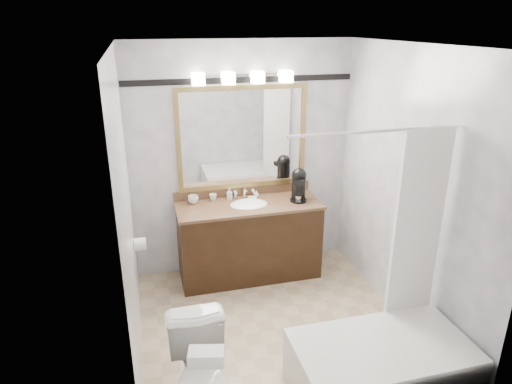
{
  "coord_description": "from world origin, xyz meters",
  "views": [
    {
      "loc": [
        -1.07,
        -3.31,
        2.67
      ],
      "look_at": [
        -0.1,
        0.35,
        1.24
      ],
      "focal_mm": 32.0,
      "sensor_mm": 36.0,
      "label": 1
    }
  ],
  "objects": [
    {
      "name": "toilet",
      "position": [
        -0.79,
        -0.88,
        0.38
      ],
      "size": [
        0.42,
        0.74,
        0.75
      ],
      "primitive_type": "imported",
      "rotation": [
        0.0,
        0.0,
        0.0
      ],
      "color": "white",
      "rests_on": "ground"
    },
    {
      "name": "accent_stripe",
      "position": [
        0.0,
        1.29,
        2.1
      ],
      "size": [
        2.4,
        0.01,
        0.06
      ],
      "primitive_type": "cube",
      "color": "black",
      "rests_on": "room"
    },
    {
      "name": "coffee_maker",
      "position": [
        0.55,
        1.01,
        1.03
      ],
      "size": [
        0.19,
        0.23,
        0.35
      ],
      "rotation": [
        0.0,
        0.0,
        -0.34
      ],
      "color": "black",
      "rests_on": "vanity"
    },
    {
      "name": "mirror",
      "position": [
        0.0,
        1.28,
        1.5
      ],
      "size": [
        1.4,
        0.04,
        1.1
      ],
      "color": "#9C8146",
      "rests_on": "room"
    },
    {
      "name": "bathtub",
      "position": [
        0.55,
        -0.9,
        0.28
      ],
      "size": [
        1.3,
        0.75,
        1.96
      ],
      "color": "white",
      "rests_on": "ground"
    },
    {
      "name": "room",
      "position": [
        0.0,
        0.0,
        1.25
      ],
      "size": [
        2.42,
        2.62,
        2.52
      ],
      "color": "tan",
      "rests_on": "ground"
    },
    {
      "name": "cup_right",
      "position": [
        -0.35,
        1.21,
        0.89
      ],
      "size": [
        0.1,
        0.1,
        0.07
      ],
      "primitive_type": "imported",
      "rotation": [
        0.0,
        0.0,
        -0.34
      ],
      "color": "white",
      "rests_on": "vanity"
    },
    {
      "name": "soap_bottle_a",
      "position": [
        -0.17,
        1.21,
        0.91
      ],
      "size": [
        0.07,
        0.07,
        0.12
      ],
      "primitive_type": "imported",
      "rotation": [
        0.0,
        0.0,
        -0.34
      ],
      "color": "white",
      "rests_on": "vanity"
    },
    {
      "name": "tissue_box",
      "position": [
        -0.79,
        -1.12,
        0.79
      ],
      "size": [
        0.23,
        0.16,
        0.09
      ],
      "primitive_type": "cube",
      "rotation": [
        0.0,
        0.0,
        -0.23
      ],
      "color": "white",
      "rests_on": "toilet"
    },
    {
      "name": "soap_bottle_b",
      "position": [
        0.13,
        1.19,
        0.89
      ],
      "size": [
        0.06,
        0.06,
        0.07
      ],
      "primitive_type": "imported",
      "rotation": [
        0.0,
        0.0,
        -0.14
      ],
      "color": "white",
      "rests_on": "vanity"
    },
    {
      "name": "cup_left",
      "position": [
        -0.56,
        1.19,
        0.89
      ],
      "size": [
        0.13,
        0.13,
        0.09
      ],
      "primitive_type": "imported",
      "rotation": [
        0.0,
        0.0,
        -0.18
      ],
      "color": "white",
      "rests_on": "vanity"
    },
    {
      "name": "tp_roll",
      "position": [
        -1.14,
        0.66,
        0.7
      ],
      "size": [
        0.11,
        0.12,
        0.12
      ],
      "primitive_type": "cylinder",
      "rotation": [
        0.0,
        1.57,
        0.0
      ],
      "color": "white",
      "rests_on": "room"
    },
    {
      "name": "vanity_light_bar",
      "position": [
        0.0,
        1.23,
        2.13
      ],
      "size": [
        1.02,
        0.14,
        0.12
      ],
      "color": "silver",
      "rests_on": "room"
    },
    {
      "name": "soap_bar",
      "position": [
        0.07,
        1.13,
        0.86
      ],
      "size": [
        0.1,
        0.08,
        0.03
      ],
      "primitive_type": "cube",
      "rotation": [
        0.0,
        0.0,
        -0.25
      ],
      "color": "beige",
      "rests_on": "vanity"
    },
    {
      "name": "vanity",
      "position": [
        0.0,
        1.02,
        0.44
      ],
      "size": [
        1.53,
        0.58,
        0.97
      ],
      "color": "black",
      "rests_on": "ground"
    }
  ]
}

